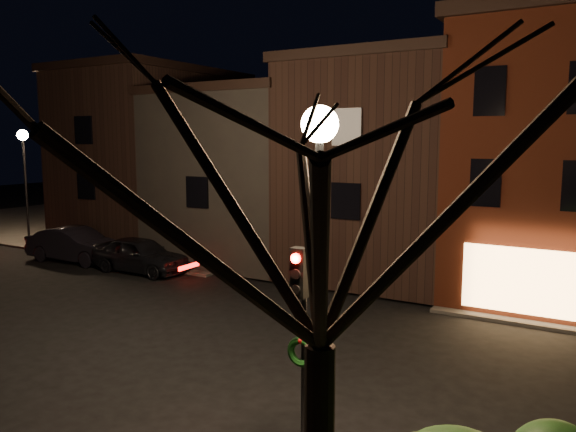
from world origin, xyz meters
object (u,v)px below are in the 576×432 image
object	(u,v)px
parked_car_a	(140,255)
street_lamp_far	(24,155)
parked_car_b	(76,245)
traffic_signal	(301,321)
bare_tree_right	(322,132)
street_lamp_near	(319,194)

from	to	relation	value
parked_car_a	street_lamp_far	bearing A→B (deg)	79.20
parked_car_a	parked_car_b	bearing A→B (deg)	89.26
street_lamp_far	traffic_signal	world-z (taller)	street_lamp_far
bare_tree_right	traffic_signal	bearing A→B (deg)	122.41
bare_tree_right	parked_car_a	size ratio (longest dim) A/B	1.77
street_lamp_far	parked_car_b	size ratio (longest dim) A/B	1.25
bare_tree_right	parked_car_b	bearing A→B (deg)	147.53
parked_car_a	street_lamp_near	bearing A→B (deg)	-126.40
street_lamp_near	bare_tree_right	xyz separation A→B (m)	(1.30, -2.50, 0.97)
street_lamp_far	bare_tree_right	distance (m)	30.32
street_lamp_far	traffic_signal	bearing A→B (deg)	-25.45
street_lamp_near	traffic_signal	world-z (taller)	street_lamp_near
traffic_signal	bare_tree_right	world-z (taller)	bare_tree_right
parked_car_a	parked_car_b	xyz separation A→B (m)	(-4.38, -0.01, 0.04)
street_lamp_far	street_lamp_near	bearing A→B (deg)	-25.83
street_lamp_near	traffic_signal	size ratio (longest dim) A/B	1.60
bare_tree_right	parked_car_b	world-z (taller)	bare_tree_right
street_lamp_near	street_lamp_far	distance (m)	28.00
street_lamp_far	parked_car_b	xyz separation A→B (m)	(6.38, -1.89, -4.32)
street_lamp_near	parked_car_a	distance (m)	18.27
street_lamp_near	parked_car_b	xyz separation A→B (m)	(-18.82, 10.31, -4.32)
street_lamp_near	parked_car_a	bearing A→B (deg)	144.46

